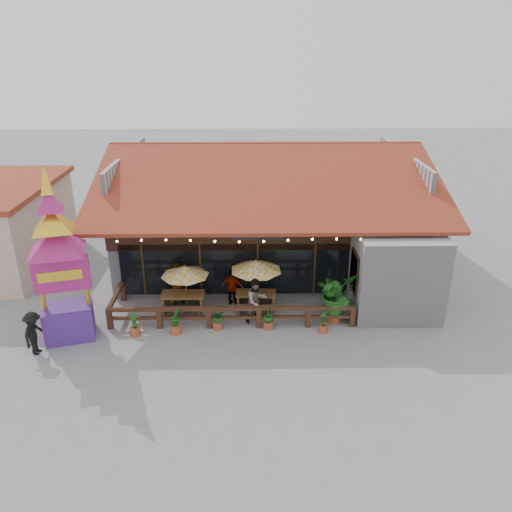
{
  "coord_description": "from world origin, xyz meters",
  "views": [
    {
      "loc": [
        -0.89,
        -17.99,
        10.66
      ],
      "look_at": [
        -0.58,
        1.5,
        2.28
      ],
      "focal_mm": 35.0,
      "sensor_mm": 36.0,
      "label": 1
    }
  ],
  "objects_px": {
    "pedestrian": "(34,333)",
    "tropical_plant": "(335,294)",
    "umbrella_left": "(185,271)",
    "umbrella_right": "(256,266)",
    "picnic_table_right": "(256,298)",
    "thai_sign_tower": "(56,245)",
    "picnic_table_left": "(183,300)"
  },
  "relations": [
    {
      "from": "umbrella_left",
      "to": "picnic_table_right",
      "type": "relative_size",
      "value": 1.38
    },
    {
      "from": "umbrella_left",
      "to": "umbrella_right",
      "type": "relative_size",
      "value": 0.85
    },
    {
      "from": "thai_sign_tower",
      "to": "pedestrian",
      "type": "bearing_deg",
      "value": -128.47
    },
    {
      "from": "picnic_table_left",
      "to": "pedestrian",
      "type": "height_order",
      "value": "pedestrian"
    },
    {
      "from": "umbrella_right",
      "to": "tropical_plant",
      "type": "xyz_separation_m",
      "value": [
        3.21,
        -1.09,
        -0.79
      ]
    },
    {
      "from": "umbrella_right",
      "to": "tropical_plant",
      "type": "height_order",
      "value": "umbrella_right"
    },
    {
      "from": "thai_sign_tower",
      "to": "picnic_table_left",
      "type": "bearing_deg",
      "value": 24.1
    },
    {
      "from": "picnic_table_right",
      "to": "thai_sign_tower",
      "type": "relative_size",
      "value": 0.24
    },
    {
      "from": "picnic_table_left",
      "to": "tropical_plant",
      "type": "distance_m",
      "value": 6.41
    },
    {
      "from": "umbrella_left",
      "to": "tropical_plant",
      "type": "height_order",
      "value": "tropical_plant"
    },
    {
      "from": "tropical_plant",
      "to": "umbrella_left",
      "type": "bearing_deg",
      "value": 171.35
    },
    {
      "from": "umbrella_right",
      "to": "thai_sign_tower",
      "type": "bearing_deg",
      "value": -163.92
    },
    {
      "from": "umbrella_right",
      "to": "picnic_table_left",
      "type": "height_order",
      "value": "umbrella_right"
    },
    {
      "from": "tropical_plant",
      "to": "pedestrian",
      "type": "relative_size",
      "value": 1.28
    },
    {
      "from": "picnic_table_left",
      "to": "picnic_table_right",
      "type": "bearing_deg",
      "value": 2.85
    },
    {
      "from": "picnic_table_left",
      "to": "picnic_table_right",
      "type": "xyz_separation_m",
      "value": [
        3.1,
        0.15,
        -0.03
      ]
    },
    {
      "from": "umbrella_right",
      "to": "tropical_plant",
      "type": "relative_size",
      "value": 1.32
    },
    {
      "from": "picnic_table_right",
      "to": "pedestrian",
      "type": "bearing_deg",
      "value": -158.92
    },
    {
      "from": "thai_sign_tower",
      "to": "pedestrian",
      "type": "xyz_separation_m",
      "value": [
        -0.9,
        -1.13,
        -3.01
      ]
    },
    {
      "from": "picnic_table_right",
      "to": "pedestrian",
      "type": "height_order",
      "value": "pedestrian"
    },
    {
      "from": "umbrella_left",
      "to": "picnic_table_left",
      "type": "distance_m",
      "value": 1.31
    },
    {
      "from": "umbrella_left",
      "to": "pedestrian",
      "type": "distance_m",
      "value": 6.15
    },
    {
      "from": "picnic_table_right",
      "to": "umbrella_right",
      "type": "bearing_deg",
      "value": 85.19
    },
    {
      "from": "umbrella_left",
      "to": "pedestrian",
      "type": "relative_size",
      "value": 1.44
    },
    {
      "from": "pedestrian",
      "to": "thai_sign_tower",
      "type": "bearing_deg",
      "value": -31.13
    },
    {
      "from": "pedestrian",
      "to": "tropical_plant",
      "type": "bearing_deg",
      "value": -72.03
    },
    {
      "from": "umbrella_right",
      "to": "picnic_table_right",
      "type": "height_order",
      "value": "umbrella_right"
    },
    {
      "from": "umbrella_left",
      "to": "thai_sign_tower",
      "type": "xyz_separation_m",
      "value": [
        -4.33,
        -1.95,
        1.98
      ]
    },
    {
      "from": "umbrella_left",
      "to": "tropical_plant",
      "type": "distance_m",
      "value": 6.28
    },
    {
      "from": "picnic_table_right",
      "to": "tropical_plant",
      "type": "xyz_separation_m",
      "value": [
        3.21,
        -1.02,
        0.7
      ]
    },
    {
      "from": "umbrella_right",
      "to": "umbrella_left",
      "type": "bearing_deg",
      "value": -177.05
    },
    {
      "from": "umbrella_right",
      "to": "pedestrian",
      "type": "xyz_separation_m",
      "value": [
        -8.19,
        -3.23,
        -1.19
      ]
    }
  ]
}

